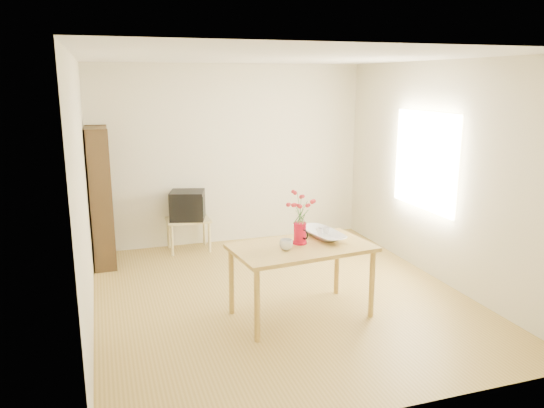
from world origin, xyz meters
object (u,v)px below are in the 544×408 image
object	(u,v)px
table	(301,254)
bowl	(323,218)
mug	(286,245)
pitcher	(300,234)
television	(187,205)

from	to	relation	value
table	bowl	size ratio (longest dim) A/B	3.36
table	mug	xyz separation A→B (m)	(-0.19, -0.07, 0.13)
pitcher	television	size ratio (longest dim) A/B	0.40
pitcher	bowl	size ratio (longest dim) A/B	0.51
table	mug	world-z (taller)	mug
table	television	bearing A→B (deg)	99.93
bowl	television	bearing A→B (deg)	114.77
bowl	television	world-z (taller)	bowl
pitcher	bowl	world-z (taller)	bowl
pitcher	mug	distance (m)	0.25
mug	television	bearing A→B (deg)	-86.42
mug	television	size ratio (longest dim) A/B	0.24
pitcher	television	distance (m)	2.55
table	television	xyz separation A→B (m)	(-0.74, 2.51, -0.00)
television	pitcher	bearing A→B (deg)	-56.81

